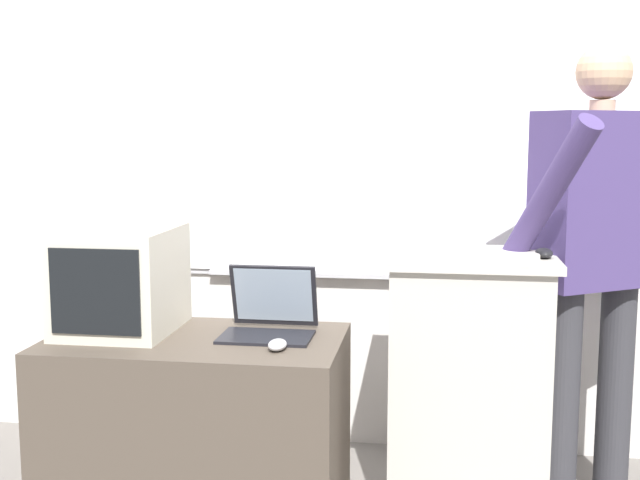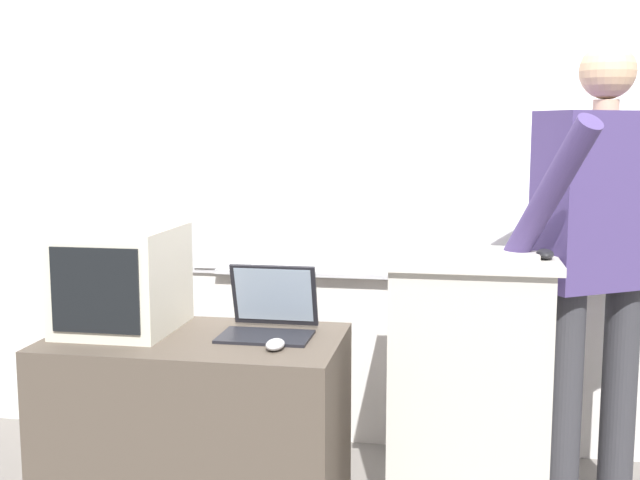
{
  "view_description": "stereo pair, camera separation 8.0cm",
  "coord_description": "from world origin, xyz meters",
  "views": [
    {
      "loc": [
        0.34,
        -2.38,
        1.43
      ],
      "look_at": [
        -0.07,
        0.39,
        1.04
      ],
      "focal_mm": 45.0,
      "sensor_mm": 36.0,
      "label": 1
    },
    {
      "loc": [
        0.42,
        -2.36,
        1.43
      ],
      "look_at": [
        -0.07,
        0.39,
        1.04
      ],
      "focal_mm": 45.0,
      "sensor_mm": 36.0,
      "label": 2
    }
  ],
  "objects": [
    {
      "name": "back_wall",
      "position": [
        0.01,
        1.17,
        1.49
      ],
      "size": [
        6.4,
        0.17,
        2.99
      ],
      "color": "silver",
      "rests_on": "ground_plane"
    },
    {
      "name": "person_presenter",
      "position": [
        0.91,
        0.64,
        1.01
      ],
      "size": [
        0.63,
        0.75,
        1.73
      ],
      "rotation": [
        0.0,
        0.0,
        0.56
      ],
      "color": "#333338",
      "rests_on": "ground_plane"
    },
    {
      "name": "wireless_keyboard",
      "position": [
        0.45,
        0.41,
        1.0
      ],
      "size": [
        0.46,
        0.12,
        0.02
      ],
      "color": "beige",
      "rests_on": "lectern_podium"
    },
    {
      "name": "side_desk",
      "position": [
        -0.48,
        0.22,
        0.35
      ],
      "size": [
        1.01,
        0.58,
        0.71
      ],
      "color": "#4C4238",
      "rests_on": "ground_plane"
    },
    {
      "name": "computer_mouse_by_laptop",
      "position": [
        -0.17,
        0.11,
        0.73
      ],
      "size": [
        0.06,
        0.1,
        0.03
      ],
      "color": "#BCBCC1",
      "rests_on": "side_desk"
    },
    {
      "name": "computer_mouse_by_keyboard",
      "position": [
        0.7,
        0.42,
        1.0
      ],
      "size": [
        0.06,
        0.1,
        0.03
      ],
      "color": "black",
      "rests_on": "lectern_podium"
    },
    {
      "name": "crt_monitor",
      "position": [
        -0.77,
        0.28,
        0.89
      ],
      "size": [
        0.38,
        0.44,
        0.37
      ],
      "color": "beige",
      "rests_on": "side_desk"
    },
    {
      "name": "lectern_podium",
      "position": [
        0.46,
        0.47,
        0.5
      ],
      "size": [
        0.59,
        0.48,
        0.99
      ],
      "color": "#BCB7AD",
      "rests_on": "ground_plane"
    },
    {
      "name": "laptop",
      "position": [
        -0.24,
        0.33,
        0.79
      ],
      "size": [
        0.32,
        0.28,
        0.24
      ],
      "color": "black",
      "rests_on": "side_desk"
    }
  ]
}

